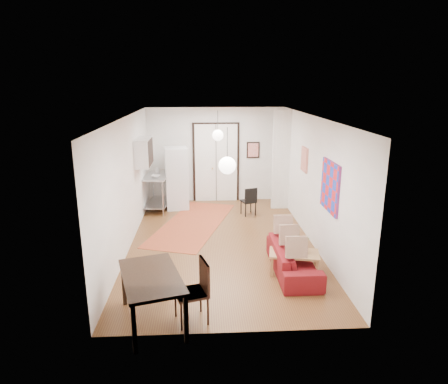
{
  "coord_description": "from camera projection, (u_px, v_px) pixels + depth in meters",
  "views": [
    {
      "loc": [
        -0.43,
        -8.7,
        3.63
      ],
      "look_at": [
        0.05,
        -0.09,
        1.25
      ],
      "focal_mm": 32.0,
      "sensor_mm": 36.0,
      "label": 1
    }
  ],
  "objects": [
    {
      "name": "wall_left",
      "position": [
        127.0,
        184.0,
        8.86
      ],
      "size": [
        0.02,
        7.0,
        2.9
      ],
      "primitive_type": "cube",
      "color": "white",
      "rests_on": "floor"
    },
    {
      "name": "soap_bottle",
      "position": [
        158.0,
        169.0,
        11.76
      ],
      "size": [
        0.12,
        0.12,
        0.21
      ],
      "primitive_type": "imported",
      "rotation": [
        0.0,
        0.0,
        -0.27
      ],
      "color": "#5495B7",
      "rests_on": "kitchen_counter"
    },
    {
      "name": "pendant_back",
      "position": [
        218.0,
        135.0,
        10.68
      ],
      "size": [
        0.3,
        0.3,
        0.8
      ],
      "color": "white",
      "rests_on": "ceiling"
    },
    {
      "name": "double_doors",
      "position": [
        216.0,
        163.0,
        12.36
      ],
      "size": [
        1.44,
        0.06,
        2.5
      ],
      "primitive_type": "cube",
      "color": "white",
      "rests_on": "wall_back"
    },
    {
      "name": "floor",
      "position": [
        222.0,
        242.0,
        9.36
      ],
      "size": [
        7.0,
        7.0,
        0.0
      ],
      "primitive_type": "plane",
      "color": "brown",
      "rests_on": "ground"
    },
    {
      "name": "pendant_front",
      "position": [
        227.0,
        165.0,
        6.83
      ],
      "size": [
        0.3,
        0.3,
        0.8
      ],
      "color": "white",
      "rests_on": "ceiling"
    },
    {
      "name": "bowl",
      "position": [
        156.0,
        176.0,
        11.25
      ],
      "size": [
        0.3,
        0.3,
        0.06
      ],
      "primitive_type": "imported",
      "rotation": [
        0.0,
        0.0,
        -0.27
      ],
      "color": "silver",
      "rests_on": "kitchen_counter"
    },
    {
      "name": "dining_chair_far",
      "position": [
        191.0,
        284.0,
        6.24
      ],
      "size": [
        0.59,
        0.73,
        1.0
      ],
      "rotation": [
        0.0,
        0.0,
        -1.28
      ],
      "color": "#3C1F13",
      "rests_on": "floor"
    },
    {
      "name": "sofa",
      "position": [
        293.0,
        258.0,
        7.85
      ],
      "size": [
        0.76,
        1.92,
        0.56
      ],
      "primitive_type": "imported",
      "rotation": [
        0.0,
        0.0,
        1.58
      ],
      "color": "maroon",
      "rests_on": "floor"
    },
    {
      "name": "wall_cabinet",
      "position": [
        144.0,
        152.0,
        10.19
      ],
      "size": [
        0.35,
        1.0,
        0.7
      ],
      "primitive_type": "cube",
      "color": "white",
      "rests_on": "wall_left"
    },
    {
      "name": "painting_popart",
      "position": [
        330.0,
        187.0,
        7.83
      ],
      "size": [
        0.05,
        1.0,
        1.0
      ],
      "primitive_type": "cube",
      "color": "red",
      "rests_on": "wall_right"
    },
    {
      "name": "stub_partition",
      "position": [
        281.0,
        160.0,
        11.52
      ],
      "size": [
        0.5,
        0.1,
        2.9
      ],
      "primitive_type": "cube",
      "color": "white",
      "rests_on": "floor"
    },
    {
      "name": "poster_back",
      "position": [
        253.0,
        150.0,
        12.33
      ],
      "size": [
        0.4,
        0.03,
        0.5
      ],
      "primitive_type": "cube",
      "color": "red",
      "rests_on": "wall_back"
    },
    {
      "name": "wall_right",
      "position": [
        313.0,
        181.0,
        9.08
      ],
      "size": [
        0.02,
        7.0,
        2.9
      ],
      "primitive_type": "cube",
      "color": "white",
      "rests_on": "floor"
    },
    {
      "name": "print_left",
      "position": [
        141.0,
        147.0,
        10.65
      ],
      "size": [
        0.03,
        0.44,
        0.54
      ],
      "primitive_type": "cube",
      "color": "#90583C",
      "rests_on": "wall_left"
    },
    {
      "name": "kitchen_counter",
      "position": [
        158.0,
        186.0,
        11.64
      ],
      "size": [
        0.86,
        1.43,
        1.03
      ],
      "rotation": [
        0.0,
        0.0,
        -0.14
      ],
      "color": "#A1A3A6",
      "rests_on": "floor"
    },
    {
      "name": "wall_front",
      "position": [
        234.0,
        243.0,
        5.6
      ],
      "size": [
        4.2,
        0.02,
        2.9
      ],
      "primitive_type": "cube",
      "color": "white",
      "rests_on": "floor"
    },
    {
      "name": "kilim_rug",
      "position": [
        193.0,
        224.0,
        10.57
      ],
      "size": [
        2.45,
        3.98,
        0.01
      ],
      "primitive_type": "cube",
      "rotation": [
        0.0,
        0.0,
        -0.3
      ],
      "color": "#B7442D",
      "rests_on": "floor"
    },
    {
      "name": "fridge",
      "position": [
        177.0,
        178.0,
        11.67
      ],
      "size": [
        0.72,
        0.72,
        1.82
      ],
      "primitive_type": "cube",
      "rotation": [
        0.0,
        0.0,
        0.14
      ],
      "color": "silver",
      "rests_on": "floor"
    },
    {
      "name": "painting_abstract",
      "position": [
        304.0,
        159.0,
        9.76
      ],
      "size": [
        0.05,
        0.5,
        0.6
      ],
      "primitive_type": "cube",
      "color": "beige",
      "rests_on": "wall_right"
    },
    {
      "name": "dining_chair_near",
      "position": [
        191.0,
        284.0,
        6.24
      ],
      "size": [
        0.59,
        0.73,
        1.0
      ],
      "rotation": [
        0.0,
        0.0,
        -1.28
      ],
      "color": "#3C1F13",
      "rests_on": "floor"
    },
    {
      "name": "potted_plant",
      "position": [
        300.0,
        243.0,
        7.71
      ],
      "size": [
        0.43,
        0.39,
        0.41
      ],
      "primitive_type": "imported",
      "rotation": [
        0.0,
        0.0,
        -0.19
      ],
      "color": "#32632C",
      "rests_on": "coffee_table"
    },
    {
      "name": "ceiling",
      "position": [
        221.0,
        117.0,
        8.59
      ],
      "size": [
        4.2,
        7.0,
        0.02
      ],
      "primitive_type": "cube",
      "color": "silver",
      "rests_on": "wall_back"
    },
    {
      "name": "black_side_chair",
      "position": [
        248.0,
        198.0,
        11.26
      ],
      "size": [
        0.47,
        0.47,
        0.81
      ],
      "rotation": [
        0.0,
        0.0,
        3.47
      ],
      "color": "black",
      "rests_on": "floor"
    },
    {
      "name": "dining_table",
      "position": [
        151.0,
        280.0,
        6.07
      ],
      "size": [
        1.21,
        1.63,
        0.8
      ],
      "rotation": [
        0.0,
        0.0,
        0.29
      ],
      "color": "black",
      "rests_on": "floor"
    },
    {
      "name": "wall_back",
      "position": [
        216.0,
        155.0,
        12.34
      ],
      "size": [
        4.2,
        0.02,
        2.9
      ],
      "primitive_type": "cube",
      "color": "white",
      "rests_on": "floor"
    },
    {
      "name": "coffee_table",
      "position": [
        294.0,
        255.0,
        7.78
      ],
      "size": [
        1.04,
        0.7,
        0.42
      ],
      "rotation": [
        0.0,
        0.0,
        -0.19
      ],
      "color": "tan",
      "rests_on": "floor"
    }
  ]
}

